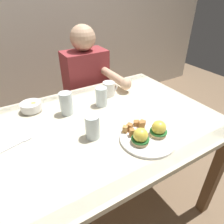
{
  "coord_description": "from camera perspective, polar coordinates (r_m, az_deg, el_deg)",
  "views": [
    {
      "loc": [
        -0.44,
        -0.79,
        1.36
      ],
      "look_at": [
        0.03,
        0.0,
        0.78
      ],
      "focal_mm": 31.85,
      "sensor_mm": 36.0,
      "label": 1
    }
  ],
  "objects": [
    {
      "name": "water_glass_near",
      "position": [
        1.21,
        -3.06,
        4.07
      ],
      "size": [
        0.07,
        0.07,
        0.12
      ],
      "color": "silver",
      "rests_on": "dining_table"
    },
    {
      "name": "ground_plane",
      "position": [
        1.64,
        -1.1,
        -24.11
      ],
      "size": [
        6.0,
        6.0,
        0.0
      ],
      "primitive_type": "plane",
      "color": "#7F664C"
    },
    {
      "name": "coffee_mug",
      "position": [
        1.33,
        -0.86,
        6.78
      ],
      "size": [
        0.11,
        0.08,
        0.09
      ],
      "color": "white",
      "rests_on": "dining_table"
    },
    {
      "name": "diner_person",
      "position": [
        1.68,
        -6.81,
        6.9
      ],
      "size": [
        0.34,
        0.54,
        1.14
      ],
      "color": "#33333D",
      "rests_on": "ground_plane"
    },
    {
      "name": "eggs_benedict_plate",
      "position": [
        0.96,
        10.24,
        -6.58
      ],
      "size": [
        0.27,
        0.27,
        0.09
      ],
      "color": "white",
      "rests_on": "dining_table"
    },
    {
      "name": "water_glass_far",
      "position": [
        1.15,
        -12.96,
        2.14
      ],
      "size": [
        0.07,
        0.07,
        0.13
      ],
      "color": "silver",
      "rests_on": "dining_table"
    },
    {
      "name": "fork",
      "position": [
        1.04,
        -25.6,
        -8.29
      ],
      "size": [
        0.15,
        0.06,
        0.0
      ],
      "color": "silver",
      "rests_on": "dining_table"
    },
    {
      "name": "water_glass_extra",
      "position": [
        0.95,
        -5.59,
        -4.67
      ],
      "size": [
        0.07,
        0.07,
        0.12
      ],
      "color": "silver",
      "rests_on": "dining_table"
    },
    {
      "name": "fruit_bowl",
      "position": [
        1.25,
        -22.07,
        1.44
      ],
      "size": [
        0.12,
        0.12,
        0.06
      ],
      "color": "white",
      "rests_on": "dining_table"
    },
    {
      "name": "dining_table",
      "position": [
        1.16,
        -1.42,
        -6.56
      ],
      "size": [
        1.2,
        0.9,
        0.74
      ],
      "color": "beige",
      "rests_on": "ground_plane"
    }
  ]
}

